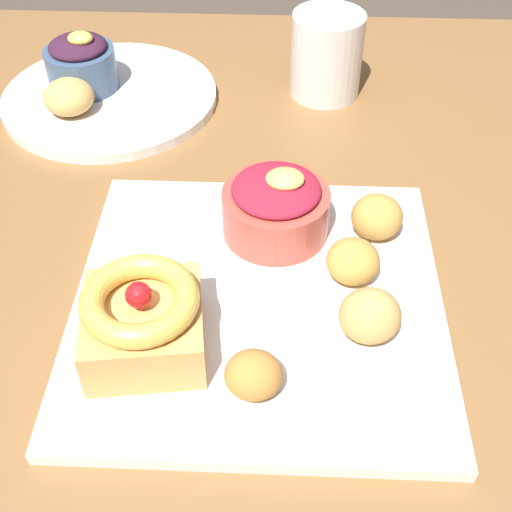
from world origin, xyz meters
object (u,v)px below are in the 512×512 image
Objects in this scene: fritter_front at (256,375)px; fritter_middle at (370,316)px; back_plate at (110,97)px; fritter_back at (377,214)px; front_plate at (255,302)px; fritter_extra at (353,261)px; back_pastry at (69,97)px; coffee_mug at (326,55)px; back_ramekin at (81,63)px; berry_ramekin at (276,205)px; cake_slice at (143,320)px.

fritter_front is 0.88× the size of fritter_middle.
fritter_back is at bearing -38.35° from back_plate.
back_plate is at bearing 114.94° from fritter_front.
fritter_extra is at bearing 18.57° from front_plate.
front_plate is 5.40× the size of back_pastry.
fritter_back is 0.82× the size of back_pastry.
fritter_extra is 0.32m from coffee_mug.
fritter_front is at bearing -62.29° from back_ramekin.
fritter_back reaches higher than back_pastry.
coffee_mug reaches higher than berry_ramekin.
front_plate is at bearing -140.58° from fritter_back.
back_plate is 2.59× the size of coffee_mug.
back_ramekin is (-0.30, 0.30, 0.01)m from fritter_extra.
cake_slice is 0.17m from berry_ramekin.
fritter_front is at bearing -58.50° from back_pastry.
back_ramekin is (-0.32, 0.24, 0.01)m from fritter_back.
fritter_front is 0.10m from fritter_middle.
fritter_middle is 1.04× the size of fritter_back.
fritter_middle is 0.50× the size of coffee_mug.
fritter_extra is (0.08, 0.03, 0.02)m from front_plate.
back_ramekin is at bearing 133.48° from berry_ramekin.
fritter_extra is (-0.02, -0.06, -0.00)m from fritter_back.
berry_ramekin reaches higher than fritter_middle.
fritter_front is at bearing -65.06° from back_plate.
front_plate is 0.09m from fritter_front.
back_pastry is at bearing 134.89° from fritter_middle.
fritter_extra is 0.47× the size of coffee_mug.
coffee_mug is at bearing 79.07° from front_plate.
fritter_back reaches higher than fritter_extra.
back_ramekin is (-0.30, 0.36, 0.01)m from fritter_middle.
cake_slice is 0.17m from fritter_middle.
cake_slice is at bearing -173.64° from fritter_middle.
fritter_middle reaches higher than back_pastry.
fritter_middle is at bearing -58.41° from berry_ramekin.
back_pastry reaches higher than fritter_extra.
coffee_mug reaches higher than back_ramekin.
fritter_middle is at bearing -52.08° from back_plate.
fritter_front is 0.45m from back_plate.
fritter_middle is (0.17, 0.02, -0.01)m from cake_slice.
back_pastry is at bearing 141.13° from berry_ramekin.
fritter_middle is at bearing -97.34° from fritter_back.
back_ramekin is (-0.23, 0.24, 0.00)m from berry_ramekin.
berry_ramekin is at bearing -46.52° from back_ramekin.
cake_slice is 0.36m from back_pastry.
fritter_front is at bearing -98.14° from coffee_mug.
back_ramekin is at bearing 143.01° from fritter_back.
cake_slice is at bearing -67.19° from back_pastry.
cake_slice is at bearing -145.72° from front_plate.
coffee_mug reaches higher than fritter_back.
fritter_extra is (0.08, 0.12, 0.00)m from fritter_front.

